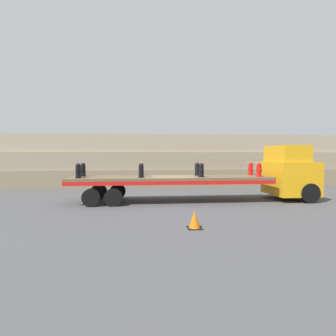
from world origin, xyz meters
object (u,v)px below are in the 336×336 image
(fire_hydrant_black_near_1, at_px, (141,171))
(fire_hydrant_black_far_2, at_px, (197,169))
(flatbed_trailer, at_px, (158,181))
(fire_hydrant_black_far_1, at_px, (141,170))
(truck_cab, at_px, (291,173))
(fire_hydrant_red_far_3, at_px, (251,169))
(fire_hydrant_red_near_3, at_px, (259,170))
(traffic_cone, at_px, (195,220))
(fire_hydrant_black_near_0, at_px, (78,171))
(fire_hydrant_black_far_0, at_px, (83,170))
(fire_hydrant_black_near_2, at_px, (201,170))

(fire_hydrant_black_near_1, height_order, fire_hydrant_black_far_2, same)
(flatbed_trailer, relative_size, fire_hydrant_black_far_1, 14.39)
(truck_cab, height_order, flatbed_trailer, truck_cab)
(fire_hydrant_black_far_1, xyz_separation_m, fire_hydrant_red_far_3, (6.32, 0.00, 0.00))
(fire_hydrant_black_near_1, height_order, fire_hydrant_red_near_3, same)
(fire_hydrant_red_far_3, relative_size, traffic_cone, 1.23)
(flatbed_trailer, bearing_deg, fire_hydrant_black_far_1, 148.91)
(fire_hydrant_black_near_0, xyz_separation_m, fire_hydrant_black_far_1, (3.16, 1.09, 0.00))
(fire_hydrant_black_far_1, bearing_deg, fire_hydrant_black_near_1, -90.00)
(fire_hydrant_black_far_2, bearing_deg, fire_hydrant_black_far_1, 180.00)
(truck_cab, relative_size, flatbed_trailer, 0.28)
(fire_hydrant_black_far_0, relative_size, fire_hydrant_red_far_3, 1.00)
(fire_hydrant_black_near_0, xyz_separation_m, fire_hydrant_red_far_3, (9.48, 1.09, 0.00))
(fire_hydrant_red_near_3, bearing_deg, truck_cab, 14.31)
(fire_hydrant_red_near_3, distance_m, traffic_cone, 6.76)
(fire_hydrant_black_far_1, relative_size, fire_hydrant_black_far_2, 1.00)
(fire_hydrant_red_near_3, height_order, fire_hydrant_red_far_3, same)
(flatbed_trailer, bearing_deg, fire_hydrant_black_far_2, 13.55)
(fire_hydrant_black_far_1, bearing_deg, fire_hydrant_black_near_0, -161.00)
(flatbed_trailer, height_order, fire_hydrant_black_near_2, fire_hydrant_black_near_2)
(truck_cab, relative_size, fire_hydrant_black_far_1, 4.10)
(fire_hydrant_red_far_3, xyz_separation_m, traffic_cone, (-4.49, -5.94, -1.42))
(fire_hydrant_black_far_0, bearing_deg, fire_hydrant_black_far_2, 0.00)
(traffic_cone, bearing_deg, fire_hydrant_black_near_1, 110.65)
(truck_cab, height_order, fire_hydrant_black_near_0, truck_cab)
(fire_hydrant_black_near_1, relative_size, fire_hydrant_black_far_2, 1.00)
(truck_cab, bearing_deg, fire_hydrant_black_near_2, -174.13)
(flatbed_trailer, relative_size, fire_hydrant_black_far_2, 14.39)
(fire_hydrant_black_far_0, height_order, fire_hydrant_red_far_3, same)
(truck_cab, distance_m, traffic_cone, 8.63)
(flatbed_trailer, distance_m, fire_hydrant_black_far_0, 4.14)
(fire_hydrant_black_near_1, distance_m, fire_hydrant_red_far_3, 6.41)
(truck_cab, relative_size, fire_hydrant_black_far_2, 4.10)
(truck_cab, relative_size, fire_hydrant_red_far_3, 4.10)
(fire_hydrant_black_far_1, distance_m, traffic_cone, 6.38)
(fire_hydrant_black_far_2, distance_m, fire_hydrant_red_far_3, 3.16)
(truck_cab, distance_m, fire_hydrant_red_far_3, 2.21)
(fire_hydrant_black_near_0, distance_m, fire_hydrant_black_near_1, 3.16)
(fire_hydrant_black_near_2, bearing_deg, fire_hydrant_black_far_2, 90.00)
(fire_hydrant_black_far_0, xyz_separation_m, fire_hydrant_black_near_1, (3.16, -1.09, 0.00))
(flatbed_trailer, xyz_separation_m, fire_hydrant_black_near_2, (2.26, -0.54, 0.60))
(fire_hydrant_black_far_2, height_order, traffic_cone, fire_hydrant_black_far_2)
(traffic_cone, bearing_deg, fire_hydrant_black_far_0, 130.03)
(flatbed_trailer, xyz_separation_m, fire_hydrant_black_far_1, (-0.90, 0.54, 0.60))
(flatbed_trailer, xyz_separation_m, fire_hydrant_black_near_0, (-4.06, -0.54, 0.60))
(truck_cab, distance_m, flatbed_trailer, 7.56)
(fire_hydrant_black_far_1, height_order, fire_hydrant_red_far_3, same)
(fire_hydrant_black_near_1, bearing_deg, fire_hydrant_black_far_1, 90.00)
(truck_cab, distance_m, fire_hydrant_black_near_2, 5.33)
(fire_hydrant_black_far_0, bearing_deg, truck_cab, -2.68)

